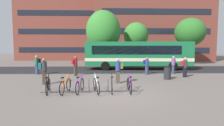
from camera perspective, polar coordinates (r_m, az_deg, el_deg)
name	(u,v)px	position (r m, az deg, el deg)	size (l,w,h in m)	color
ground	(112,93)	(9.20, 0.13, -9.92)	(200.00, 200.00, 0.00)	#6B605B
bus_lane_asphalt	(110,69)	(19.85, -0.82, -2.16)	(80.00, 7.20, 0.01)	#232326
city_bus	(138,54)	(20.05, 8.86, 2.93)	(12.15, 3.28, 3.20)	#196B3D
bike_rack	(89,91)	(9.34, -7.74, -9.18)	(5.13, 0.28, 0.70)	#47474C
parked_bicycle_black_0	(48,86)	(9.66, -20.80, -7.18)	(0.57, 1.69, 0.99)	black
parked_bicycle_orange_1	(65,86)	(9.38, -15.42, -7.39)	(0.52, 1.72, 0.99)	black
parked_bicycle_purple_2	(80,85)	(9.30, -10.76, -7.42)	(0.52, 1.72, 0.99)	black
parked_bicycle_white_3	(96,85)	(9.16, -5.30, -7.54)	(0.60, 1.68, 0.99)	black
parked_bicycle_black_4	(112,85)	(9.23, -0.04, -7.43)	(0.52, 1.72, 0.99)	black
parked_bicycle_purple_5	(129,85)	(9.29, 5.87, -7.37)	(0.52, 1.72, 0.99)	black
commuter_teal_pack_0	(44,69)	(12.00, -22.04, -1.99)	(0.59, 0.45, 1.74)	#47382D
commuter_navy_pack_1	(147,65)	(15.97, 11.59, -0.50)	(0.58, 0.59, 1.62)	#2D3851
commuter_olive_pack_2	(118,69)	(11.57, 2.17, -2.00)	(0.53, 0.35, 1.71)	#47382D
commuter_red_pack_3	(173,64)	(17.16, 19.98, -0.21)	(0.54, 0.61, 1.69)	#2D3851
commuter_red_pack_4	(185,66)	(15.35, 23.31, -0.88)	(0.57, 0.40, 1.67)	black
commuter_black_pack_5	(37,63)	(17.18, -23.97, -0.15)	(0.58, 0.44, 1.77)	#2D3851
commuter_red_pack_6	(75,64)	(15.23, -12.30, -0.43)	(0.60, 0.56, 1.76)	#47382D
trash_bin	(167,73)	(13.80, 18.17, -3.12)	(0.55, 0.55, 1.03)	#232328
street_tree_0	(103,31)	(24.29, -2.92, 10.66)	(4.87, 4.87, 7.82)	brown
street_tree_1	(190,32)	(29.46, 24.78, 9.39)	(4.61, 4.61, 7.23)	brown
street_tree_2	(136,35)	(27.49, 8.08, 9.23)	(3.91, 3.91, 6.63)	brown
building_left_wing	(65,20)	(44.23, -15.56, 13.78)	(18.63, 12.57, 19.17)	brown
building_right_wing	(150,1)	(39.93, 12.78, 19.58)	(23.61, 10.42, 25.57)	brown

